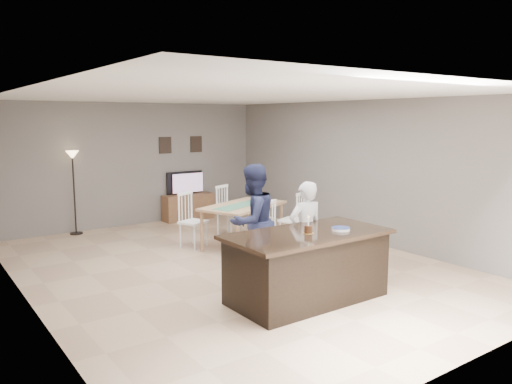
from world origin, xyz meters
TOP-DOWN VIEW (x-y plane):
  - floor at (0.00, 0.00)m, footprint 8.00×8.00m
  - room_shell at (0.00, 0.00)m, footprint 8.00×8.00m
  - kitchen_island at (0.00, -1.80)m, footprint 2.15×1.10m
  - tv_console at (1.20, 3.77)m, footprint 1.20×0.40m
  - television at (1.20, 3.84)m, footprint 0.91×0.12m
  - tv_screen_glow at (1.20, 3.76)m, footprint 0.78×0.00m
  - picture_frames at (1.15, 3.98)m, footprint 1.10×0.02m
  - doorway at (-2.99, -2.30)m, footprint 0.00×2.10m
  - woman at (0.45, -1.25)m, footprint 0.58×0.42m
  - man at (-0.06, -0.65)m, footprint 0.94×0.80m
  - birthday_cake at (-0.03, -1.84)m, footprint 0.14×0.14m
  - plate_stack at (0.43, -1.96)m, footprint 0.25×0.25m
  - dining_table at (0.89, 1.00)m, footprint 2.15×2.31m
  - floor_lamp at (-1.38, 3.79)m, footprint 0.26×0.26m

SIDE VIEW (x-z plane):
  - floor at x=0.00m, z-range 0.00..0.00m
  - tv_console at x=1.20m, z-range 0.00..0.60m
  - kitchen_island at x=0.00m, z-range 0.00..0.90m
  - dining_table at x=0.89m, z-range 0.14..1.15m
  - woman at x=0.45m, z-range 0.00..1.47m
  - man at x=-0.06m, z-range 0.00..1.70m
  - television at x=1.20m, z-range 0.60..1.13m
  - tv_screen_glow at x=1.20m, z-range 0.48..1.26m
  - plate_stack at x=0.43m, z-range 0.90..0.94m
  - birthday_cake at x=-0.03m, z-range 0.84..1.06m
  - doorway at x=-2.99m, z-range -0.07..2.58m
  - floor_lamp at x=-1.38m, z-range 0.47..2.18m
  - room_shell at x=0.00m, z-range -2.32..5.68m
  - picture_frames at x=1.15m, z-range 1.56..1.94m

